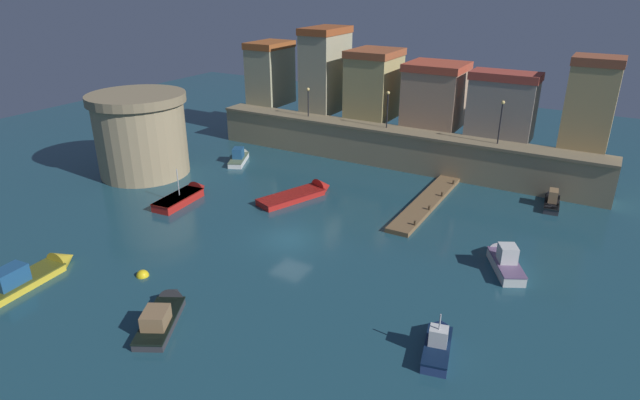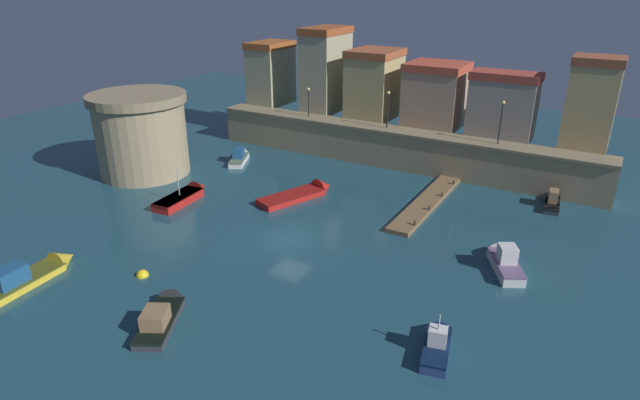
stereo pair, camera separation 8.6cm
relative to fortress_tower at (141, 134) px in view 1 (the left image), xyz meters
The scene contains 17 objects.
ground_plane 20.26m from the fortress_tower, 13.68° to the right, with size 102.90×102.90×0.00m, color #1E4756.
quay_wall 23.76m from the fortress_tower, 35.30° to the left, with size 38.96×2.78×3.72m.
old_town_backdrop 24.85m from the fortress_tower, 44.72° to the left, with size 36.96×6.01×8.83m.
fortress_tower is the anchor object (origin of this frame).
pier_dock 26.56m from the fortress_tower, 13.35° to the left, with size 1.82×12.74×0.70m.
quay_lamp_0 16.92m from the fortress_tower, 54.50° to the left, with size 0.32×0.32×2.98m.
quay_lamp_1 23.19m from the fortress_tower, 36.36° to the left, with size 0.32×0.32×3.54m.
quay_lamp_2 32.26m from the fortress_tower, 25.18° to the left, with size 0.32×0.32×3.80m.
moored_boat_0 9.76m from the fortress_tower, 52.91° to the left, with size 3.25×4.92×1.88m.
moored_boat_1 19.42m from the fortress_tower, 63.49° to the right, with size 2.27×6.85×2.13m.
moored_boat_2 16.59m from the fortress_tower, ahead, with size 4.31×7.39×1.80m.
moored_boat_3 24.56m from the fortress_tower, 40.91° to the right, with size 3.95×5.54×1.83m.
moored_boat_4 9.01m from the fortress_tower, 20.33° to the right, with size 2.16×5.97×3.42m.
moored_boat_5 33.39m from the fortress_tower, ahead, with size 3.56×5.09×2.09m.
moored_boat_6 34.19m from the fortress_tower, 18.75° to the right, with size 2.07×4.31×2.67m.
moored_boat_7 36.46m from the fortress_tower, 18.20° to the left, with size 1.58×4.65×1.74m.
mooring_buoy_0 19.77m from the fortress_tower, 43.89° to the right, with size 0.79×0.79×0.79m, color yellow.
Camera 1 is at (18.51, -27.92, 17.38)m, focal length 29.69 mm.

